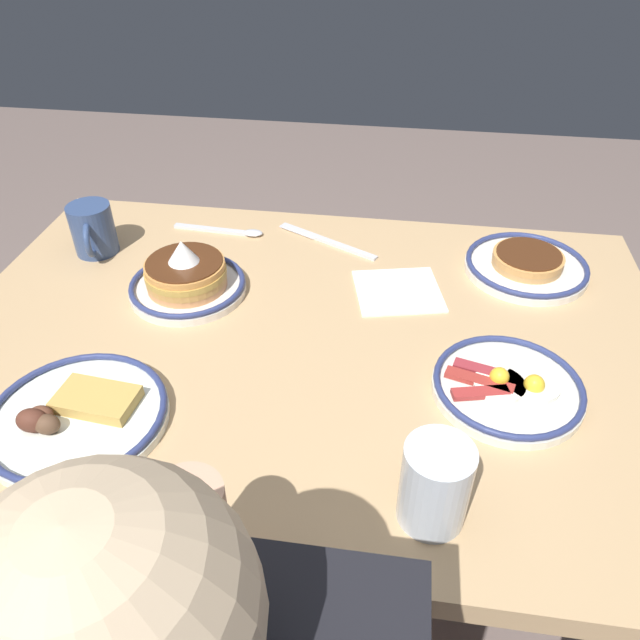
# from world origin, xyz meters

# --- Properties ---
(ground_plane) EXTENTS (6.00, 6.00, 0.00)m
(ground_plane) POSITION_xyz_m (0.00, 0.00, 0.00)
(ground_plane) COLOR #716059
(dining_table) EXTENTS (1.19, 0.84, 0.74)m
(dining_table) POSITION_xyz_m (0.00, 0.00, 0.66)
(dining_table) COLOR tan
(dining_table) RESTS_ON ground_plane
(plate_near_main) EXTENTS (0.23, 0.23, 0.04)m
(plate_near_main) POSITION_xyz_m (-0.38, -0.25, 0.75)
(plate_near_main) COLOR silver
(plate_near_main) RESTS_ON dining_table
(plate_center_pancakes) EXTENTS (0.21, 0.21, 0.11)m
(plate_center_pancakes) POSITION_xyz_m (0.23, -0.09, 0.77)
(plate_center_pancakes) COLOR silver
(plate_center_pancakes) RESTS_ON dining_table
(plate_far_companion) EXTENTS (0.25, 0.25, 0.05)m
(plate_far_companion) POSITION_xyz_m (0.28, 0.23, 0.75)
(plate_far_companion) COLOR white
(plate_far_companion) RESTS_ON dining_table
(plate_far_side) EXTENTS (0.22, 0.22, 0.04)m
(plate_far_side) POSITION_xyz_m (-0.32, 0.09, 0.75)
(plate_far_side) COLOR silver
(plate_far_side) RESTS_ON dining_table
(coffee_mug) EXTENTS (0.08, 0.11, 0.10)m
(coffee_mug) POSITION_xyz_m (0.45, -0.20, 0.79)
(coffee_mug) COLOR #334772
(coffee_mug) RESTS_ON dining_table
(drinking_glass) EXTENTS (0.08, 0.08, 0.11)m
(drinking_glass) POSITION_xyz_m (-0.20, 0.31, 0.79)
(drinking_glass) COLOR silver
(drinking_glass) RESTS_ON dining_table
(paper_napkin) EXTENTS (0.18, 0.17, 0.00)m
(paper_napkin) POSITION_xyz_m (-0.15, -0.15, 0.74)
(paper_napkin) COLOR white
(paper_napkin) RESTS_ON dining_table
(butter_knife) EXTENTS (0.21, 0.12, 0.01)m
(butter_knife) POSITION_xyz_m (0.00, -0.30, 0.74)
(butter_knife) COLOR silver
(butter_knife) RESTS_ON dining_table
(tea_spoon) EXTENTS (0.19, 0.03, 0.01)m
(tea_spoon) POSITION_xyz_m (0.21, -0.31, 0.74)
(tea_spoon) COLOR silver
(tea_spoon) RESTS_ON dining_table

